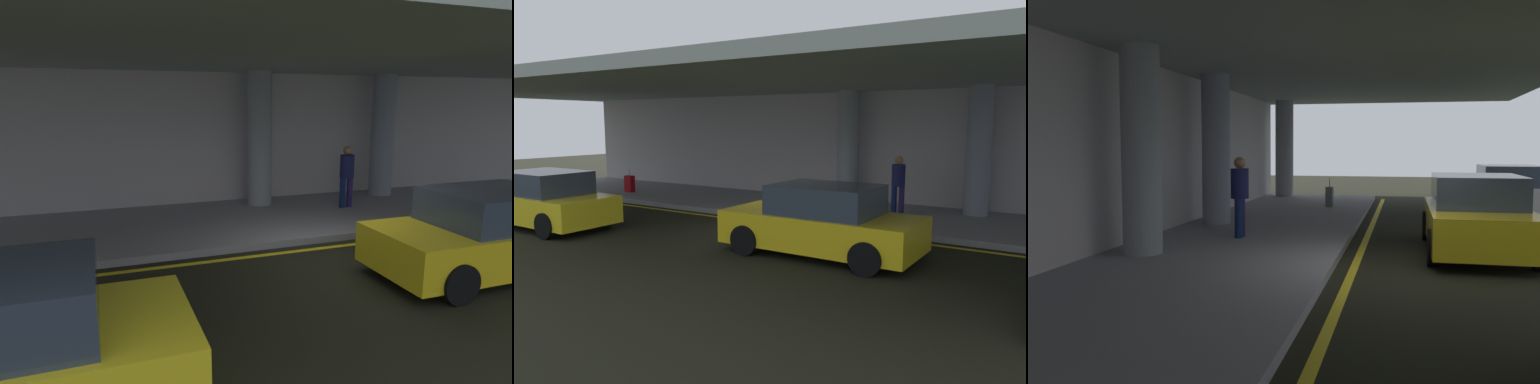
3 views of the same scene
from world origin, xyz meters
The scene contains 11 objects.
ground_plane centered at (0.00, 0.00, 0.00)m, with size 60.00×60.00×0.00m, color black.
sidewalk centered at (0.00, 3.10, 0.07)m, with size 26.00×4.20×0.15m, color gray.
lane_stripe_yellow centered at (0.00, 0.69, 0.00)m, with size 26.00×0.14×0.01m, color yellow.
support_column_far_left centered at (0.00, 4.42, 1.97)m, with size 0.69×0.69×3.65m, color gray.
support_column_left_mid centered at (4.00, 4.42, 1.97)m, with size 0.69×0.69×3.65m, color gray.
ceiling_overhang centered at (0.00, 2.60, 3.95)m, with size 28.00×13.20×0.30m, color #8E9C93.
terminal_back_wall centered at (0.00, 5.35, 1.90)m, with size 26.00×0.30×3.80m, color #B3ACB0.
car_yellow_taxi centered at (-5.47, -2.90, 0.71)m, with size 4.10×1.92×1.50m.
car_yellow_taxi_no2 centered at (2.09, -1.48, 0.71)m, with size 4.10×1.92×1.50m.
traveler_with_luggage centered at (2.09, 3.24, 1.11)m, with size 0.38×0.38×1.68m.
suitcase_upright_secondary centered at (-8.03, 2.26, 0.46)m, with size 0.36×0.22×0.90m.
Camera 2 is at (6.77, -10.68, 2.78)m, focal length 35.15 mm.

